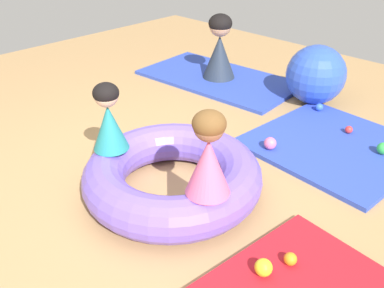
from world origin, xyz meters
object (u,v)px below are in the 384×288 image
Objects in this scene: play_ball_pink at (270,143)px; play_ball_red at (349,130)px; child_in_pink at (208,155)px; exercise_ball_large at (316,75)px; inflatable_cushion at (173,176)px; adult_seated at (220,47)px; child_in_teal at (108,118)px; play_ball_green at (383,148)px; play_ball_orange at (290,259)px; play_ball_blue at (319,107)px; play_ball_yellow at (263,268)px.

play_ball_pink is 1.55× the size of play_ball_red.
exercise_ball_large is (-0.58, 2.28, -0.27)m from child_in_pink.
play_ball_pink is at bearing -114.92° from play_ball_red.
child_in_pink reaches higher than exercise_ball_large.
inflatable_cushion is 2.34m from adult_seated.
inflatable_cushion reaches higher than play_ball_pink.
inflatable_cushion is at bearing 40.17° from child_in_pink.
child_in_teal reaches higher than adult_seated.
play_ball_green is 0.93m from play_ball_pink.
play_ball_orange is (1.03, -0.03, -0.07)m from inflatable_cushion.
play_ball_green is at bearing -30.65° from exercise_ball_large.
play_ball_blue is 0.38m from exercise_ball_large.
play_ball_orange is at bearing -109.86° from adult_seated.
play_ball_yellow is at bearing -110.46° from play_ball_orange.
adult_seated is 9.66× the size of play_ball_orange.
play_ball_blue is at bearing 151.54° from play_ball_red.
play_ball_yellow is (0.96, -0.21, -0.06)m from inflatable_cushion.
play_ball_pink is (0.17, 0.97, -0.06)m from inflatable_cushion.
inflatable_cushion reaches higher than play_ball_green.
play_ball_blue is (-0.09, 0.97, -0.01)m from play_ball_pink.
play_ball_green is 0.89m from play_ball_blue.
play_ball_green is 0.98× the size of play_ball_yellow.
play_ball_yellow is at bearing -67.55° from play_ball_blue.
child_in_teal reaches higher than inflatable_cushion.
play_ball_red is at bearing -35.42° from exercise_ball_large.
play_ball_pink is 0.81m from play_ball_red.
exercise_ball_large is (-0.13, 2.16, 0.16)m from inflatable_cushion.
adult_seated reaches higher than play_ball_red.
child_in_pink is 2.37m from exercise_ball_large.
play_ball_yellow is at bearing -55.98° from play_ball_pink.
play_ball_yellow is 0.96× the size of play_ball_pink.
exercise_ball_large is (-1.16, 2.20, 0.23)m from play_ball_orange.
child_in_pink reaches higher than inflatable_cushion.
exercise_ball_large reaches higher than play_ball_yellow.
child_in_pink is at bearing -119.29° from adult_seated.
adult_seated is 9.66× the size of play_ball_blue.
play_ball_orange is at bearing 83.60° from child_in_teal.
adult_seated is (-1.72, 2.06, -0.17)m from child_in_pink.
play_ball_pink is at bearing -103.22° from adult_seated.
play_ball_red is (0.92, 1.92, -0.48)m from child_in_teal.
play_ball_pink is at bearing 124.02° from play_ball_yellow.
inflatable_cushion is at bearing 167.86° from play_ball_yellow.
child_in_teal is at bearing -172.77° from play_ball_orange.
play_ball_green is 1.20m from exercise_ball_large.
play_ball_red is at bearing -28.46° from play_ball_blue.
play_ball_yellow is at bearing -76.71° from play_ball_red.
play_ball_green is (0.88, 1.56, -0.06)m from inflatable_cushion.
exercise_ball_large is at bearing 117.80° from play_ball_orange.
child_in_teal is 4.75× the size of play_ball_pink.
exercise_ball_large reaches higher than inflatable_cushion.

